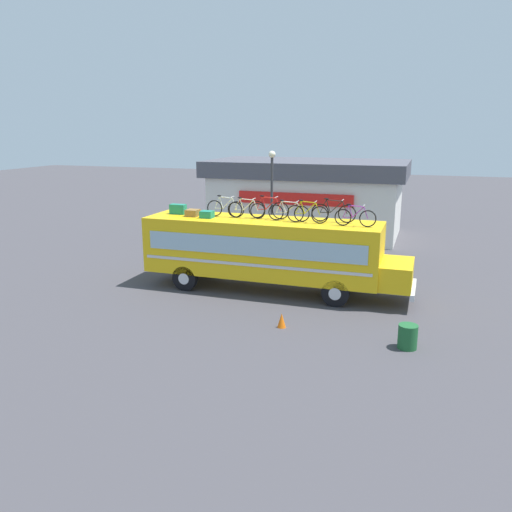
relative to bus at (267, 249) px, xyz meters
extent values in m
plane|color=#423F44|center=(-0.25, 0.00, -1.82)|extent=(120.00, 120.00, 0.00)
cube|color=yellow|center=(-0.25, 0.00, 0.06)|extent=(9.94, 2.51, 2.35)
cube|color=yellow|center=(5.32, 0.00, -0.62)|extent=(1.21, 2.31, 0.98)
cube|color=#99B7C6|center=(-0.25, -1.27, 0.34)|extent=(9.14, 0.04, 0.74)
cube|color=#99B7C6|center=(-0.25, 1.27, 0.34)|extent=(9.14, 0.04, 0.74)
cube|color=silver|center=(-0.25, -1.27, -0.41)|extent=(9.54, 0.03, 0.12)
cube|color=silver|center=(-0.25, 1.27, -0.41)|extent=(9.54, 0.03, 0.12)
cube|color=silver|center=(5.99, 0.00, -1.19)|extent=(0.16, 2.39, 0.24)
cylinder|color=black|center=(3.13, -1.12, -1.28)|extent=(1.08, 0.28, 1.08)
cylinder|color=silver|center=(3.13, -1.12, -1.28)|extent=(0.49, 0.30, 0.49)
cylinder|color=black|center=(3.13, 1.12, -1.28)|extent=(1.08, 0.28, 1.08)
cylinder|color=silver|center=(3.13, 1.12, -1.28)|extent=(0.49, 0.30, 0.49)
cylinder|color=black|center=(-3.33, -1.12, -1.28)|extent=(1.08, 0.28, 1.08)
cylinder|color=silver|center=(-3.33, -1.12, -1.28)|extent=(0.49, 0.30, 0.49)
cylinder|color=black|center=(-3.33, 1.12, -1.28)|extent=(1.08, 0.28, 1.08)
cylinder|color=silver|center=(-3.33, 1.12, -1.28)|extent=(0.49, 0.30, 0.49)
cube|color=#1E7F66|center=(-4.21, 0.18, 1.45)|extent=(0.70, 0.35, 0.43)
cube|color=olive|center=(-3.35, -0.13, 1.38)|extent=(0.52, 0.54, 0.29)
cube|color=#1E7F66|center=(-2.59, -0.34, 1.39)|extent=(0.53, 0.45, 0.30)
torus|color=black|center=(-2.44, 0.15, 1.59)|extent=(0.70, 0.04, 0.70)
torus|color=black|center=(-1.44, 0.15, 1.59)|extent=(0.70, 0.04, 0.70)
cylinder|color=white|center=(-2.14, 0.15, 1.85)|extent=(0.19, 0.04, 0.50)
cylinder|color=white|center=(-1.84, 0.15, 1.83)|extent=(0.47, 0.04, 0.48)
cylinder|color=white|center=(-1.92, 0.15, 2.08)|extent=(0.60, 0.04, 0.07)
cylinder|color=white|center=(-2.25, 0.15, 1.60)|extent=(0.38, 0.03, 0.05)
cylinder|color=white|center=(-2.33, 0.15, 1.84)|extent=(0.25, 0.03, 0.52)
cylinder|color=white|center=(-1.53, 0.15, 1.82)|extent=(0.21, 0.03, 0.49)
cylinder|color=silver|center=(-1.62, 0.15, 2.11)|extent=(0.03, 0.44, 0.03)
ellipsoid|color=black|center=(-2.22, 0.15, 2.13)|extent=(0.20, 0.08, 0.06)
torus|color=black|center=(-1.50, 0.14, 1.57)|extent=(0.66, 0.04, 0.66)
torus|color=black|center=(-0.47, 0.14, 1.57)|extent=(0.66, 0.04, 0.66)
cylinder|color=white|center=(-1.19, 0.14, 1.82)|extent=(0.20, 0.04, 0.47)
cylinder|color=white|center=(-0.88, 0.14, 1.80)|extent=(0.47, 0.04, 0.46)
cylinder|color=white|center=(-0.96, 0.14, 2.03)|extent=(0.62, 0.04, 0.07)
cylinder|color=white|center=(-1.30, 0.14, 1.58)|extent=(0.39, 0.03, 0.05)
cylinder|color=white|center=(-1.38, 0.14, 1.81)|extent=(0.25, 0.03, 0.49)
cylinder|color=white|center=(-0.56, 0.14, 1.79)|extent=(0.21, 0.03, 0.46)
cylinder|color=silver|center=(-0.66, 0.14, 2.07)|extent=(0.03, 0.44, 0.03)
ellipsoid|color=black|center=(-1.27, 0.14, 2.09)|extent=(0.20, 0.08, 0.06)
torus|color=black|center=(-0.58, 0.32, 1.61)|extent=(0.74, 0.04, 0.74)
torus|color=black|center=(0.46, 0.32, 1.61)|extent=(0.74, 0.04, 0.74)
cylinder|color=red|center=(-0.26, 0.32, 1.88)|extent=(0.20, 0.04, 0.53)
cylinder|color=red|center=(0.05, 0.32, 1.87)|extent=(0.48, 0.04, 0.51)
cylinder|color=red|center=(-0.04, 0.32, 2.13)|extent=(0.63, 0.04, 0.07)
cylinder|color=red|center=(-0.38, 0.32, 1.62)|extent=(0.40, 0.03, 0.05)
cylinder|color=red|center=(-0.46, 0.32, 1.87)|extent=(0.26, 0.03, 0.55)
cylinder|color=red|center=(0.37, 0.32, 1.86)|extent=(0.22, 0.03, 0.52)
cylinder|color=silver|center=(0.28, 0.32, 2.16)|extent=(0.03, 0.44, 0.03)
ellipsoid|color=black|center=(-0.35, 0.32, 2.18)|extent=(0.20, 0.08, 0.06)
torus|color=black|center=(0.35, 0.03, 1.56)|extent=(0.65, 0.04, 0.65)
torus|color=black|center=(1.44, 0.03, 1.56)|extent=(0.65, 0.04, 0.65)
cylinder|color=white|center=(0.68, 0.03, 1.81)|extent=(0.21, 0.04, 0.47)
cylinder|color=white|center=(1.01, 0.03, 1.79)|extent=(0.50, 0.04, 0.45)
cylinder|color=white|center=(0.92, 0.03, 2.02)|extent=(0.66, 0.04, 0.07)
cylinder|color=white|center=(0.56, 0.03, 1.57)|extent=(0.42, 0.03, 0.05)
cylinder|color=white|center=(0.47, 0.03, 1.80)|extent=(0.27, 0.03, 0.49)
cylinder|color=white|center=(1.35, 0.03, 1.78)|extent=(0.23, 0.03, 0.46)
cylinder|color=silver|center=(1.25, 0.03, 2.06)|extent=(0.03, 0.44, 0.03)
ellipsoid|color=black|center=(0.59, 0.03, 2.08)|extent=(0.20, 0.08, 0.06)
torus|color=black|center=(1.22, -0.14, 1.59)|extent=(0.70, 0.04, 0.70)
torus|color=black|center=(2.22, -0.14, 1.59)|extent=(0.70, 0.04, 0.70)
cylinder|color=#B2B20C|center=(1.52, -0.14, 1.85)|extent=(0.19, 0.04, 0.50)
cylinder|color=#B2B20C|center=(1.82, -0.14, 1.84)|extent=(0.47, 0.04, 0.48)
cylinder|color=#B2B20C|center=(1.74, -0.14, 2.08)|extent=(0.60, 0.04, 0.07)
cylinder|color=#B2B20C|center=(1.41, -0.14, 1.60)|extent=(0.38, 0.03, 0.05)
cylinder|color=#B2B20C|center=(1.33, -0.14, 1.84)|extent=(0.25, 0.03, 0.52)
cylinder|color=#B2B20C|center=(2.13, -0.14, 1.83)|extent=(0.21, 0.03, 0.49)
cylinder|color=silver|center=(2.04, -0.14, 2.11)|extent=(0.03, 0.44, 0.03)
ellipsoid|color=black|center=(1.44, -0.14, 2.14)|extent=(0.20, 0.08, 0.06)
torus|color=black|center=(2.13, 0.37, 1.60)|extent=(0.73, 0.04, 0.73)
torus|color=black|center=(3.22, 0.37, 1.60)|extent=(0.73, 0.04, 0.73)
cylinder|color=black|center=(2.46, 0.37, 1.88)|extent=(0.21, 0.04, 0.52)
cylinder|color=black|center=(2.79, 0.37, 1.86)|extent=(0.51, 0.04, 0.50)
cylinder|color=black|center=(2.70, 0.37, 2.11)|extent=(0.66, 0.04, 0.07)
cylinder|color=black|center=(2.34, 0.37, 1.61)|extent=(0.42, 0.03, 0.05)
cylinder|color=black|center=(2.25, 0.37, 1.87)|extent=(0.27, 0.03, 0.54)
cylinder|color=black|center=(3.12, 0.37, 1.85)|extent=(0.23, 0.03, 0.51)
cylinder|color=silver|center=(3.03, 0.37, 2.15)|extent=(0.03, 0.44, 0.03)
ellipsoid|color=black|center=(2.37, 0.37, 2.17)|extent=(0.20, 0.08, 0.06)
torus|color=black|center=(3.17, -0.29, 1.57)|extent=(0.66, 0.04, 0.66)
torus|color=black|center=(4.12, -0.29, 1.57)|extent=(0.66, 0.04, 0.66)
cylinder|color=purple|center=(3.46, -0.29, 1.81)|extent=(0.19, 0.04, 0.47)
cylinder|color=purple|center=(3.74, -0.29, 1.80)|extent=(0.45, 0.04, 0.45)
cylinder|color=purple|center=(3.67, -0.29, 2.03)|extent=(0.57, 0.04, 0.07)
cylinder|color=purple|center=(3.35, -0.29, 1.58)|extent=(0.36, 0.03, 0.05)
cylinder|color=purple|center=(3.28, -0.29, 1.80)|extent=(0.24, 0.03, 0.49)
cylinder|color=purple|center=(4.04, -0.29, 1.79)|extent=(0.20, 0.03, 0.46)
cylinder|color=silver|center=(3.95, -0.29, 2.06)|extent=(0.03, 0.44, 0.03)
ellipsoid|color=black|center=(3.38, -0.29, 2.08)|extent=(0.20, 0.08, 0.06)
cube|color=silver|center=(-1.23, 12.59, 0.05)|extent=(11.57, 6.31, 3.74)
cube|color=#4C4C56|center=(-1.23, 12.59, 2.42)|extent=(12.50, 6.82, 1.00)
cube|color=red|center=(-1.23, 9.34, 0.87)|extent=(6.94, 0.16, 0.70)
cylinder|color=#1E592D|center=(5.99, -4.33, -1.43)|extent=(0.61, 0.61, 0.78)
cone|color=orange|center=(1.75, -3.90, -1.56)|extent=(0.30, 0.30, 0.52)
cylinder|color=#38383D|center=(-1.66, 6.07, 0.83)|extent=(0.14, 0.14, 5.32)
sphere|color=#F2EDCC|center=(-1.66, 6.07, 3.60)|extent=(0.37, 0.37, 0.37)
camera|label=1|loc=(6.30, -20.26, 4.97)|focal=36.32mm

